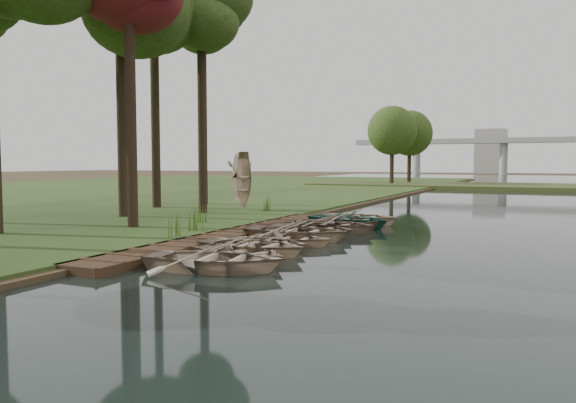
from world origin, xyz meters
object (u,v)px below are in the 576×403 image
at_px(rowboat_1, 241,250).
at_px(rowboat_2, 252,243).
at_px(boardwalk, 232,236).
at_px(stored_rowboat, 243,204).
at_px(rowboat_0, 214,256).

relative_size(rowboat_1, rowboat_2, 0.91).
height_order(rowboat_1, rowboat_2, rowboat_2).
xyz_separation_m(boardwalk, rowboat_2, (2.58, -3.13, 0.28)).
bearing_deg(stored_rowboat, boardwalk, -149.08).
xyz_separation_m(rowboat_1, stored_rowboat, (-7.37, 13.17, 0.25)).
distance_m(boardwalk, rowboat_0, 6.54).
bearing_deg(boardwalk, rowboat_1, -56.65).
relative_size(rowboat_0, rowboat_1, 1.17).
bearing_deg(rowboat_0, rowboat_1, -9.50).
height_order(boardwalk, rowboat_1, rowboat_1).
distance_m(rowboat_0, rowboat_2, 2.75).
bearing_deg(rowboat_0, stored_rowboat, 15.68).
distance_m(rowboat_1, rowboat_2, 1.24).
bearing_deg(boardwalk, rowboat_2, -50.51).
relative_size(boardwalk, rowboat_0, 4.17).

